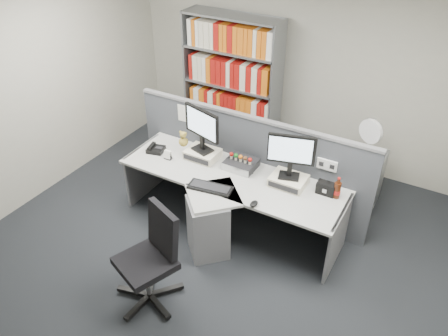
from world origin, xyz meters
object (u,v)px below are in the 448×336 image
Objects in this scene: desk_calendar at (168,155)px; monitor_left at (202,126)px; desktop_pc at (241,164)px; cola_bottle at (337,190)px; office_chair at (152,256)px; desk at (222,205)px; keyboard at (210,187)px; mouse at (254,204)px; monitor_right at (291,153)px; desk_phone at (156,149)px; shelving_unit at (232,87)px; desk_fan at (370,134)px; speaker at (326,188)px; filing_cabinet at (361,180)px.

monitor_left is at bearing 33.74° from desk_calendar.
cola_bottle reaches higher than desktop_pc.
monitor_left reaches higher than office_chair.
desk is 5.17× the size of keyboard.
cola_bottle is (0.69, 0.55, 0.07)m from mouse.
monitor_right is at bearing 8.99° from desk_calendar.
desk is 22.46× the size of mouse.
cola_bottle is at bearing 5.25° from desk_phone.
desk is 1.11m from desk_phone.
mouse is 1.14m from office_chair.
monitor_right is 0.26× the size of shelving_unit.
office_chair is at bearing -118.13° from desk_fan.
speaker is (0.57, 0.56, 0.04)m from mouse.
desk_fan is (0.00, -0.00, 0.67)m from filing_cabinet.
speaker is at bearing 0.38° from desktop_pc.
shelving_unit is 3.95× the size of desk_fan.
filing_cabinet is (1.68, 1.02, -0.79)m from monitor_left.
filing_cabinet is 0.69× the size of office_chair.
speaker is 0.19× the size of office_chair.
desk_calendar is 0.56× the size of speaker.
desk_calendar is at bearing -162.33° from desktop_pc.
desk_phone is 1.16× the size of speaker.
filing_cabinet is (0.74, 1.53, -0.39)m from mouse.
shelving_unit is 2.15m from desk_fan.
keyboard is 1.33m from cola_bottle.
keyboard is at bearing -18.29° from desk_phone.
shelving_unit is at bearing 115.96° from desk.
shelving_unit reaches higher than desk_phone.
monitor_left is at bearing 129.41° from keyboard.
office_chair reaches higher than cola_bottle.
speaker is at bearing -100.15° from desk_fan.
desk_phone is at bearing 161.71° from keyboard.
cola_bottle is at bearing -34.98° from shelving_unit.
monitor_left is 1.62m from office_chair.
monitor_left reaches higher than speaker.
filing_cabinet is 0.67m from desk_fan.
speaker is (1.85, 0.27, 0.02)m from desk_calendar.
desktop_pc is 0.54m from keyboard.
mouse is 0.88m from cola_bottle.
desk_calendar is (-1.44, -0.23, -0.36)m from monitor_right.
mouse is (0.94, -0.52, -0.40)m from monitor_left.
monitor_left reaches higher than desk_fan.
monitor_right is 1.72m from desk_phone.
desktop_pc reaches higher than desk.
office_chair reaches higher than keyboard.
mouse is at bearing -15.98° from desk.
monitor_left reaches higher than desk.
monitor_right is 2.59× the size of speaker.
desk_phone is 1.66m from shelving_unit.
filing_cabinet is 1.38× the size of desk_fan.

